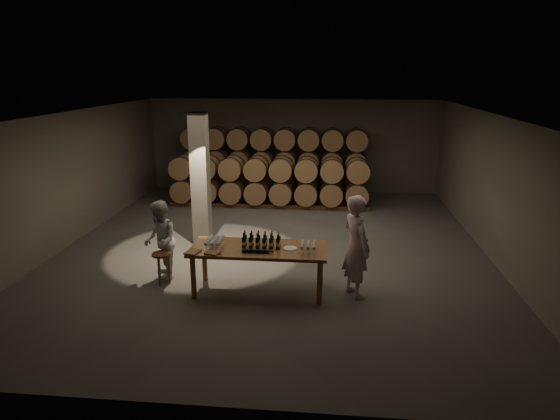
# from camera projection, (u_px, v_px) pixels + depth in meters

# --- Properties ---
(room) EXTENTS (12.00, 12.00, 12.00)m
(room) POSITION_uv_depth(u_px,v_px,m) (200.00, 180.00, 12.06)
(room) COLOR #555250
(room) RESTS_ON ground
(tasting_table) EXTENTS (2.60, 1.10, 0.90)m
(tasting_table) POSITION_uv_depth(u_px,v_px,m) (259.00, 253.00, 9.52)
(tasting_table) COLOR brown
(tasting_table) RESTS_ON ground
(barrel_stack_back) EXTENTS (6.26, 0.95, 2.31)m
(barrel_stack_back) POSITION_uv_depth(u_px,v_px,m) (274.00, 161.00, 16.84)
(barrel_stack_back) COLOR brown
(barrel_stack_back) RESTS_ON ground
(barrel_stack_front) EXTENTS (6.26, 0.95, 1.57)m
(barrel_stack_front) POSITION_uv_depth(u_px,v_px,m) (269.00, 180.00, 15.60)
(barrel_stack_front) COLOR brown
(barrel_stack_front) RESTS_ON ground
(bottle_cluster) EXTENTS (0.73, 0.23, 0.31)m
(bottle_cluster) POSITION_uv_depth(u_px,v_px,m) (261.00, 242.00, 9.47)
(bottle_cluster) COLOR black
(bottle_cluster) RESTS_ON tasting_table
(lying_bottles) EXTENTS (0.59, 0.07, 0.07)m
(lying_bottles) POSITION_uv_depth(u_px,v_px,m) (256.00, 251.00, 9.19)
(lying_bottles) COLOR black
(lying_bottles) RESTS_ON tasting_table
(glass_cluster_left) EXTENTS (0.30, 0.52, 0.17)m
(glass_cluster_left) POSITION_uv_depth(u_px,v_px,m) (214.00, 240.00, 9.50)
(glass_cluster_left) COLOR silver
(glass_cluster_left) RESTS_ON tasting_table
(glass_cluster_right) EXTENTS (0.30, 0.41, 0.16)m
(glass_cluster_right) POSITION_uv_depth(u_px,v_px,m) (308.00, 245.00, 9.29)
(glass_cluster_right) COLOR silver
(glass_cluster_right) RESTS_ON tasting_table
(plate) EXTENTS (0.26, 0.26, 0.01)m
(plate) POSITION_uv_depth(u_px,v_px,m) (290.00, 248.00, 9.42)
(plate) COLOR white
(plate) RESTS_ON tasting_table
(notebook_near) EXTENTS (0.30, 0.26, 0.03)m
(notebook_near) POSITION_uv_depth(u_px,v_px,m) (212.00, 253.00, 9.17)
(notebook_near) COLOR brown
(notebook_near) RESTS_ON tasting_table
(notebook_corner) EXTENTS (0.29, 0.34, 0.03)m
(notebook_corner) POSITION_uv_depth(u_px,v_px,m) (193.00, 252.00, 9.22)
(notebook_corner) COLOR brown
(notebook_corner) RESTS_ON tasting_table
(pen) EXTENTS (0.15, 0.02, 0.01)m
(pen) POSITION_uv_depth(u_px,v_px,m) (218.00, 254.00, 9.12)
(pen) COLOR black
(pen) RESTS_ON tasting_table
(stool) EXTENTS (0.39, 0.39, 0.65)m
(stool) POSITION_uv_depth(u_px,v_px,m) (162.00, 259.00, 9.93)
(stool) COLOR brown
(stool) RESTS_ON ground
(person_man) EXTENTS (0.77, 0.86, 1.97)m
(person_man) POSITION_uv_depth(u_px,v_px,m) (356.00, 246.00, 9.30)
(person_man) COLOR silver
(person_man) RESTS_ON ground
(person_woman) EXTENTS (0.88, 0.98, 1.65)m
(person_woman) POSITION_uv_depth(u_px,v_px,m) (160.00, 241.00, 10.08)
(person_woman) COLOR silver
(person_woman) RESTS_ON ground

